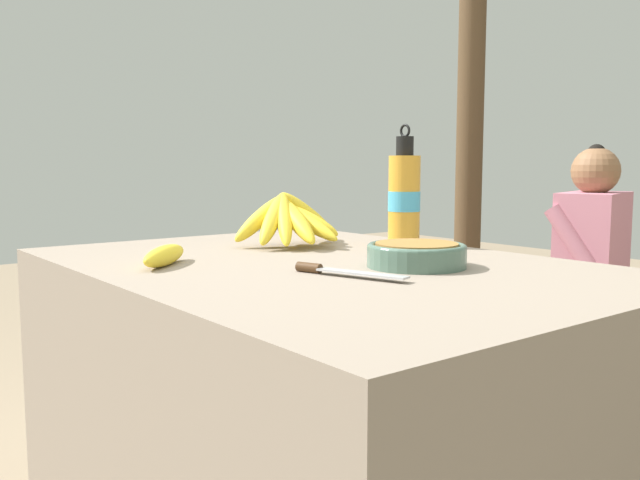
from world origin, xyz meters
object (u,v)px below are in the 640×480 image
object	(u,v)px
banana_bunch_ripe	(293,218)
water_bottle	(404,198)
serving_bowl	(417,253)
knife	(334,270)
loose_banana_front	(164,256)
seated_vendor	(578,265)
support_post_near	(470,124)

from	to	relation	value
banana_bunch_ripe	water_bottle	bearing A→B (deg)	52.23
banana_bunch_ripe	water_bottle	distance (m)	0.30
serving_bowl	knife	distance (m)	0.21
banana_bunch_ripe	water_bottle	xyz separation A→B (m)	(0.18, 0.23, 0.05)
loose_banana_front	knife	distance (m)	0.39
knife	loose_banana_front	bearing A→B (deg)	-164.21
water_bottle	seated_vendor	world-z (taller)	water_bottle
serving_bowl	water_bottle	distance (m)	0.38
banana_bunch_ripe	seated_vendor	size ratio (longest dim) A/B	0.33
loose_banana_front	support_post_near	bearing A→B (deg)	113.44
water_bottle	knife	bearing A→B (deg)	-60.25
serving_bowl	knife	size ratio (longest dim) A/B	0.86
water_bottle	loose_banana_front	size ratio (longest dim) A/B	1.81
seated_vendor	serving_bowl	bearing A→B (deg)	91.46
loose_banana_front	banana_bunch_ripe	bearing A→B (deg)	104.72
banana_bunch_ripe	knife	distance (m)	0.49
banana_bunch_ripe	support_post_near	world-z (taller)	support_post_near
banana_bunch_ripe	knife	bearing A→B (deg)	-26.07
water_bottle	serving_bowl	bearing A→B (deg)	-40.79
knife	support_post_near	distance (m)	2.29
knife	support_post_near	world-z (taller)	support_post_near
banana_bunch_ripe	seated_vendor	xyz separation A→B (m)	(0.06, 1.29, -0.24)
serving_bowl	seated_vendor	size ratio (longest dim) A/B	0.20
loose_banana_front	support_post_near	world-z (taller)	support_post_near
banana_bunch_ripe	support_post_near	bearing A→B (deg)	115.47
banana_bunch_ripe	loose_banana_front	distance (m)	0.44
water_bottle	seated_vendor	bearing A→B (deg)	96.66
banana_bunch_ripe	seated_vendor	bearing A→B (deg)	87.49
serving_bowl	banana_bunch_ripe	bearing A→B (deg)	179.23
seated_vendor	support_post_near	distance (m)	1.10
support_post_near	loose_banana_front	bearing A→B (deg)	-66.56
knife	support_post_near	xyz separation A→B (m)	(-1.23, 1.89, 0.41)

